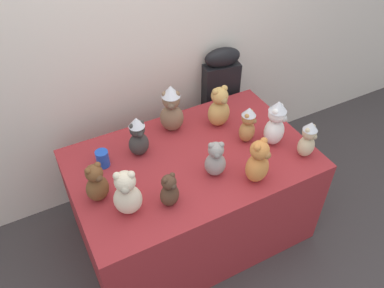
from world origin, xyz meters
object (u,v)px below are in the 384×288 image
at_px(teddy_bear_charcoal, 138,137).
at_px(teddy_bear_ash, 215,160).
at_px(display_table, 192,196).
at_px(teddy_bear_mocha, 171,109).
at_px(teddy_bear_honey, 219,108).
at_px(teddy_bear_ginger, 258,162).
at_px(party_cup_blue, 103,159).
at_px(instrument_case, 220,107).
at_px(teddy_bear_chestnut, 97,183).
at_px(teddy_bear_cocoa, 169,191).
at_px(teddy_bear_snow, 276,123).
at_px(teddy_bear_caramel, 248,125).
at_px(teddy_bear_cream, 127,194).
at_px(teddy_bear_sand, 308,139).

bearing_deg(teddy_bear_charcoal, teddy_bear_ash, -52.31).
bearing_deg(display_table, teddy_bear_mocha, 87.41).
relative_size(teddy_bear_charcoal, teddy_bear_honey, 0.94).
distance_m(teddy_bear_ginger, party_cup_blue, 0.94).
height_order(instrument_case, teddy_bear_chestnut, instrument_case).
height_order(teddy_bear_chestnut, teddy_bear_cocoa, teddy_bear_chestnut).
bearing_deg(instrument_case, teddy_bear_charcoal, -145.57).
bearing_deg(teddy_bear_honey, teddy_bear_ginger, -101.48).
distance_m(teddy_bear_snow, teddy_bear_ash, 0.49).
bearing_deg(teddy_bear_chestnut, teddy_bear_caramel, -16.49).
height_order(teddy_bear_caramel, teddy_bear_honey, teddy_bear_honey).
relative_size(teddy_bear_charcoal, teddy_bear_ginger, 0.96).
bearing_deg(teddy_bear_honey, teddy_bear_cocoa, -145.50).
distance_m(teddy_bear_ash, party_cup_blue, 0.69).
distance_m(teddy_bear_snow, teddy_bear_honey, 0.40).
distance_m(teddy_bear_charcoal, party_cup_blue, 0.25).
bearing_deg(teddy_bear_honey, instrument_case, 52.47).
bearing_deg(teddy_bear_charcoal, teddy_bear_caramel, -20.73).
xyz_separation_m(teddy_bear_chestnut, teddy_bear_ginger, (0.87, -0.29, 0.02)).
height_order(display_table, teddy_bear_caramel, teddy_bear_caramel).
bearing_deg(party_cup_blue, instrument_case, 20.67).
distance_m(teddy_bear_chestnut, teddy_bear_ash, 0.69).
distance_m(instrument_case, teddy_bear_mocha, 0.73).
height_order(teddy_bear_cocoa, teddy_bear_honey, teddy_bear_honey).
xyz_separation_m(teddy_bear_snow, teddy_bear_honey, (-0.22, 0.33, -0.02)).
distance_m(teddy_bear_honey, party_cup_blue, 0.84).
height_order(teddy_bear_mocha, teddy_bear_cocoa, teddy_bear_mocha).
distance_m(teddy_bear_caramel, party_cup_blue, 0.94).
relative_size(teddy_bear_mocha, teddy_bear_cream, 1.16).
bearing_deg(teddy_bear_mocha, teddy_bear_sand, -19.88).
bearing_deg(teddy_bear_honey, teddy_bear_mocha, 157.48).
distance_m(teddy_bear_chestnut, teddy_bear_cocoa, 0.40).
distance_m(teddy_bear_charcoal, teddy_bear_snow, 0.87).
relative_size(teddy_bear_snow, teddy_bear_cream, 1.10).
bearing_deg(party_cup_blue, teddy_bear_mocha, 12.74).
bearing_deg(teddy_bear_honey, teddy_bear_sand, -62.37).
relative_size(teddy_bear_cocoa, teddy_bear_honey, 0.73).
xyz_separation_m(teddy_bear_ash, teddy_bear_cream, (-0.56, -0.03, 0.02)).
relative_size(display_table, teddy_bear_ash, 6.13).
bearing_deg(instrument_case, teddy_bear_caramel, -97.45).
bearing_deg(teddy_bear_caramel, teddy_bear_cream, 160.86).
height_order(teddy_bear_ginger, teddy_bear_cocoa, teddy_bear_ginger).
bearing_deg(teddy_bear_charcoal, display_table, -39.16).
height_order(teddy_bear_mocha, teddy_bear_ginger, teddy_bear_mocha).
bearing_deg(teddy_bear_ash, teddy_bear_charcoal, 152.97).
bearing_deg(teddy_bear_snow, teddy_bear_chestnut, 149.51).
bearing_deg(instrument_case, teddy_bear_mocha, -144.21).
relative_size(teddy_bear_snow, teddy_bear_sand, 1.26).
distance_m(teddy_bear_ginger, teddy_bear_cream, 0.76).
relative_size(teddy_bear_ash, teddy_bear_honey, 0.81).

